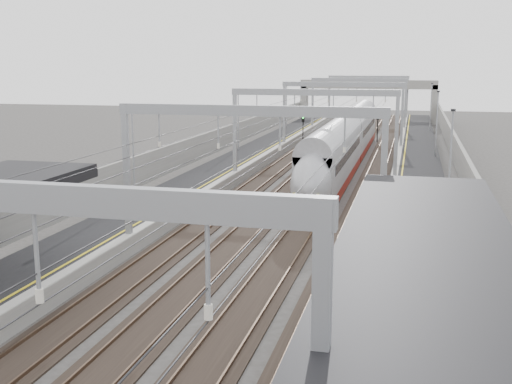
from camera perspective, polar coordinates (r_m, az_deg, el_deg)
The scene contains 12 objects.
platform_left at distance 55.11m, azimuth -2.72°, elevation 1.92°, with size 4.00×120.00×1.00m, color black.
platform_right at distance 52.88m, azimuth 14.14°, elevation 1.19°, with size 4.00×120.00×1.00m, color black.
tracks at distance 53.49m, azimuth 5.53°, elevation 1.10°, with size 11.40×140.00×0.20m.
overhead_line at distance 59.30m, azimuth 6.58°, elevation 8.02°, with size 13.00×140.00×6.60m.
canopy_right at distance 11.03m, azimuth 15.66°, elevation -12.71°, with size 4.40×30.00×4.24m.
overbridge at distance 107.45m, azimuth 9.92°, elevation 8.94°, with size 22.00×2.20×6.90m.
wall_left at distance 55.93m, azimuth -5.88°, elevation 3.16°, with size 0.30×120.00×3.20m, color slate.
wall_right at distance 52.83m, azimuth 17.67°, elevation 2.20°, with size 0.30×120.00×3.20m, color slate.
train at distance 59.15m, azimuth 7.89°, elevation 3.92°, with size 2.54×46.24×4.02m.
signal_green at distance 76.40m, azimuth 4.21°, elevation 5.99°, with size 0.32×0.32×3.48m.
signal_red_near at distance 80.85m, azimuth 10.77°, elevation 6.11°, with size 0.32×0.32×3.48m.
signal_red_far at distance 84.88m, azimuth 12.42°, elevation 6.29°, with size 0.32×0.32×3.48m.
Camera 1 is at (7.52, -7.11, 9.50)m, focal length 45.00 mm.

